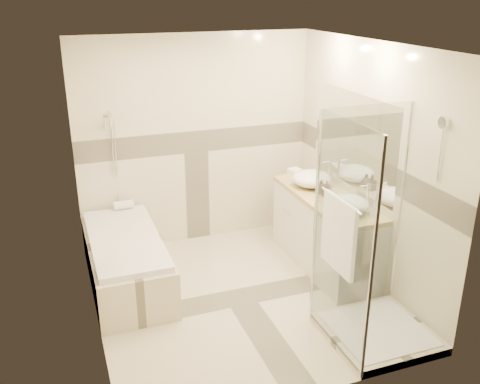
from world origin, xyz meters
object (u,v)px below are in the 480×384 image
object	(u,v)px
shower_enclosure	(366,286)
amenity_bottle_a	(326,189)
bathtub	(126,258)
vessel_sink_far	(348,204)
vessel_sink_near	(312,179)
vanity	(325,231)
amenity_bottle_b	(321,186)

from	to	relation	value
shower_enclosure	amenity_bottle_a	distance (m)	1.37
bathtub	vessel_sink_far	world-z (taller)	vessel_sink_far
bathtub	shower_enclosure	world-z (taller)	shower_enclosure
vessel_sink_near	vessel_sink_far	distance (m)	0.79
shower_enclosure	bathtub	bearing A→B (deg)	138.90
vanity	shower_enclosure	distance (m)	1.31
vessel_sink_far	bathtub	bearing A→B (deg)	159.43
vessel_sink_near	vessel_sink_far	xyz separation A→B (m)	(0.00, -0.79, -0.00)
vessel_sink_near	amenity_bottle_b	xyz separation A→B (m)	(0.00, -0.23, -0.01)
vanity	amenity_bottle_a	world-z (taller)	amenity_bottle_a
shower_enclosure	vanity	bearing A→B (deg)	77.03
bathtub	amenity_bottle_b	distance (m)	2.23
bathtub	shower_enclosure	xyz separation A→B (m)	(1.86, -1.62, 0.20)
vanity	shower_enclosure	size ratio (longest dim) A/B	0.79
bathtub	amenity_bottle_a	xyz separation A→B (m)	(2.13, -0.35, 0.63)
vanity	vessel_sink_far	distance (m)	0.68
vanity	amenity_bottle_b	world-z (taller)	amenity_bottle_b
shower_enclosure	vessel_sink_near	world-z (taller)	shower_enclosure
bathtub	amenity_bottle_b	world-z (taller)	amenity_bottle_b
bathtub	vanity	size ratio (longest dim) A/B	1.05
vanity	vessel_sink_near	distance (m)	0.61
shower_enclosure	amenity_bottle_a	xyz separation A→B (m)	(0.27, 1.27, 0.43)
vanity	vessel_sink_far	size ratio (longest dim) A/B	3.85
vanity	amenity_bottle_a	xyz separation A→B (m)	(-0.02, -0.00, 0.51)
shower_enclosure	amenity_bottle_a	bearing A→B (deg)	77.84
vessel_sink_near	bathtub	bearing A→B (deg)	179.65
shower_enclosure	vessel_sink_near	xyz separation A→B (m)	(0.27, 1.61, 0.43)
amenity_bottle_a	bathtub	bearing A→B (deg)	170.54
bathtub	vessel_sink_near	world-z (taller)	vessel_sink_near
bathtub	vessel_sink_near	xyz separation A→B (m)	(2.13, -0.01, 0.63)
vanity	amenity_bottle_a	bearing A→B (deg)	-166.43
vessel_sink_far	amenity_bottle_b	distance (m)	0.56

